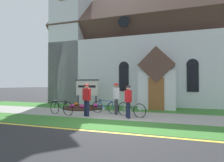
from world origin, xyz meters
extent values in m
plane|color=#2B2B2D|center=(0.00, 4.00, 0.00)|extent=(140.00, 140.00, 0.00)
cube|color=#99968E|center=(-0.95, 2.10, 0.01)|extent=(32.00, 2.63, 0.01)
cube|color=#38722D|center=(-0.95, -0.19, 0.00)|extent=(32.00, 1.96, 0.01)
cube|color=#38722D|center=(-0.95, 4.77, 0.00)|extent=(24.00, 2.69, 0.01)
cube|color=yellow|center=(-0.95, -1.32, 0.00)|extent=(28.00, 0.16, 0.01)
cube|color=silver|center=(-0.95, 10.72, 2.71)|extent=(13.97, 9.21, 5.42)
cube|color=brown|center=(-0.95, 10.72, 7.03)|extent=(14.47, 9.38, 9.38)
cube|color=silver|center=(-6.44, 7.61, 5.86)|extent=(2.99, 2.99, 11.73)
cube|color=silver|center=(1.56, 5.32, 1.30)|extent=(2.40, 1.60, 2.60)
cube|color=brown|center=(1.56, 5.32, 2.95)|extent=(2.40, 1.80, 2.40)
cube|color=brown|center=(1.56, 4.50, 1.05)|extent=(1.00, 0.06, 2.10)
cube|color=black|center=(-0.95, 6.09, 2.10)|extent=(0.76, 0.06, 1.90)
cone|color=black|center=(-0.95, 6.09, 3.05)|extent=(0.80, 0.06, 0.80)
cube|color=black|center=(3.94, 6.09, 2.10)|extent=(0.76, 0.06, 1.90)
cone|color=black|center=(3.94, 6.09, 3.05)|extent=(0.80, 0.06, 0.80)
cylinder|color=black|center=(-0.95, 6.09, 6.54)|extent=(0.90, 0.06, 0.90)
cube|color=#474C56|center=(-4.05, 4.49, 0.43)|extent=(0.12, 0.12, 0.86)
cube|color=#474C56|center=(-2.63, 4.54, 0.43)|extent=(0.12, 0.12, 0.86)
cube|color=silver|center=(-3.34, 4.51, 1.39)|extent=(1.70, 0.15, 1.06)
cube|color=#474C56|center=(-3.34, 4.51, 1.98)|extent=(1.82, 0.19, 0.12)
cube|color=black|center=(-3.33, 4.47, 1.51)|extent=(1.35, 0.06, 0.16)
cylinder|color=#382319|center=(-3.34, 3.92, 0.05)|extent=(2.76, 2.76, 0.10)
ellipsoid|color=#CC338C|center=(-2.47, 4.12, 0.22)|extent=(0.36, 0.36, 0.24)
ellipsoid|color=orange|center=(-3.29, 4.41, 0.22)|extent=(0.36, 0.36, 0.24)
ellipsoid|color=orange|center=(-4.15, 4.43, 0.22)|extent=(0.36, 0.36, 0.24)
ellipsoid|color=#CC338C|center=(-3.88, 3.34, 0.22)|extent=(0.36, 0.36, 0.24)
ellipsoid|color=#CC338C|center=(-3.14, 3.38, 0.22)|extent=(0.36, 0.36, 0.24)
torus|color=black|center=(-2.82, 1.12, 0.35)|extent=(0.72, 0.23, 0.73)
torus|color=black|center=(-3.86, 1.41, 0.35)|extent=(0.72, 0.23, 0.73)
cylinder|color=black|center=(-3.51, 1.31, 0.51)|extent=(0.57, 0.19, 0.46)
cylinder|color=black|center=(-3.39, 1.28, 0.73)|extent=(0.78, 0.25, 0.04)
cylinder|color=black|center=(-3.12, 1.20, 0.51)|extent=(0.27, 0.11, 0.45)
cylinder|color=black|center=(-3.03, 1.17, 0.32)|extent=(0.43, 0.15, 0.09)
cylinder|color=black|center=(-2.92, 1.14, 0.54)|extent=(0.23, 0.10, 0.40)
cylinder|color=black|center=(-3.82, 1.40, 0.54)|extent=(0.13, 0.07, 0.39)
ellipsoid|color=black|center=(-3.01, 1.17, 0.76)|extent=(0.25, 0.14, 0.05)
cylinder|color=silver|center=(-3.77, 1.39, 0.75)|extent=(0.43, 0.15, 0.03)
cylinder|color=silver|center=(-3.24, 1.23, 0.30)|extent=(0.18, 0.07, 0.18)
torus|color=black|center=(0.00, 2.04, 0.35)|extent=(0.69, 0.29, 0.73)
torus|color=black|center=(0.92, 1.69, 0.35)|extent=(0.69, 0.29, 0.73)
cylinder|color=#B7B7BC|center=(0.60, 1.81, 0.51)|extent=(0.51, 0.22, 0.46)
cylinder|color=#B7B7BC|center=(0.50, 1.85, 0.73)|extent=(0.69, 0.29, 0.04)
cylinder|color=#B7B7BC|center=(0.26, 1.94, 0.51)|extent=(0.25, 0.12, 0.45)
cylinder|color=#B7B7BC|center=(0.18, 1.97, 0.32)|extent=(0.39, 0.18, 0.09)
cylinder|color=#B7B7BC|center=(0.08, 2.01, 0.54)|extent=(0.21, 0.11, 0.40)
cylinder|color=#B7B7BC|center=(0.88, 1.70, 0.54)|extent=(0.12, 0.07, 0.39)
ellipsoid|color=black|center=(0.16, 1.98, 0.76)|extent=(0.25, 0.16, 0.05)
cylinder|color=silver|center=(0.84, 1.72, 0.74)|extent=(0.42, 0.18, 0.03)
cylinder|color=silver|center=(0.36, 1.90, 0.29)|extent=(0.18, 0.08, 0.18)
torus|color=black|center=(-1.70, 2.49, 0.34)|extent=(0.71, 0.16, 0.71)
torus|color=black|center=(-0.65, 2.30, 0.34)|extent=(0.71, 0.16, 0.71)
cylinder|color=#194CA5|center=(-1.01, 2.37, 0.51)|extent=(0.57, 0.13, 0.47)
cylinder|color=#194CA5|center=(-1.12, 2.39, 0.73)|extent=(0.78, 0.17, 0.04)
cylinder|color=#194CA5|center=(-1.39, 2.43, 0.51)|extent=(0.27, 0.08, 0.46)
cylinder|color=#194CA5|center=(-1.49, 2.45, 0.31)|extent=(0.43, 0.11, 0.09)
cylinder|color=#194CA5|center=(-1.60, 2.47, 0.53)|extent=(0.23, 0.07, 0.40)
cylinder|color=#194CA5|center=(-0.69, 2.31, 0.53)|extent=(0.12, 0.06, 0.40)
ellipsoid|color=black|center=(-1.51, 2.45, 0.76)|extent=(0.25, 0.12, 0.05)
cylinder|color=silver|center=(-0.73, 2.32, 0.75)|extent=(0.44, 0.10, 0.03)
cylinder|color=silver|center=(-1.28, 2.41, 0.29)|extent=(0.18, 0.05, 0.18)
cylinder|color=#2D2D33|center=(-0.41, 2.14, 0.43)|extent=(0.15, 0.15, 0.86)
cylinder|color=#2D2D33|center=(-0.48, 2.24, 0.43)|extent=(0.15, 0.15, 0.86)
cube|color=silver|center=(-0.45, 2.19, 1.17)|extent=(0.44, 0.51, 0.63)
sphere|color=#936B51|center=(-0.45, 2.19, 1.59)|extent=(0.22, 0.22, 0.22)
ellipsoid|color=red|center=(-0.45, 2.19, 1.66)|extent=(0.36, 0.35, 0.16)
cylinder|color=silver|center=(-0.31, 1.93, 1.20)|extent=(0.09, 0.16, 0.57)
cylinder|color=silver|center=(-0.58, 2.45, 1.20)|extent=(0.09, 0.11, 0.57)
cylinder|color=#191E38|center=(-1.86, 1.24, 0.42)|extent=(0.15, 0.15, 0.84)
cylinder|color=#191E38|center=(-1.67, 1.13, 0.42)|extent=(0.15, 0.15, 0.84)
cube|color=red|center=(-1.76, 1.18, 1.15)|extent=(0.51, 0.40, 0.61)
sphere|color=tan|center=(-1.76, 1.18, 1.56)|extent=(0.22, 0.22, 0.22)
ellipsoid|color=red|center=(-1.76, 1.18, 1.62)|extent=(0.33, 0.35, 0.15)
cylinder|color=red|center=(-1.99, 1.36, 1.18)|extent=(0.09, 0.18, 0.56)
cylinder|color=red|center=(-1.53, 1.01, 1.18)|extent=(0.09, 0.24, 0.56)
cylinder|color=#191E38|center=(0.45, 1.26, 0.40)|extent=(0.15, 0.15, 0.80)
cylinder|color=#191E38|center=(0.35, 1.42, 0.40)|extent=(0.15, 0.15, 0.80)
cube|color=red|center=(0.40, 1.34, 1.09)|extent=(0.42, 0.48, 0.58)
sphere|color=tan|center=(0.40, 1.34, 1.49)|extent=(0.21, 0.21, 0.21)
ellipsoid|color=black|center=(0.40, 1.34, 1.54)|extent=(0.34, 0.32, 0.14)
cylinder|color=red|center=(0.52, 1.09, 1.12)|extent=(0.09, 0.13, 0.53)
cylinder|color=red|center=(0.28, 1.59, 1.12)|extent=(0.09, 0.23, 0.53)
cylinder|color=#4C3823|center=(-7.46, 8.97, 1.24)|extent=(0.38, 0.38, 2.49)
ellipsoid|color=#14471E|center=(-7.46, 8.97, 4.11)|extent=(3.63, 3.63, 2.95)
ellipsoid|color=#847A5B|center=(14.36, 63.34, 0.00)|extent=(75.36, 37.56, 18.65)
camera|label=1|loc=(2.21, -7.12, 1.68)|focal=28.09mm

